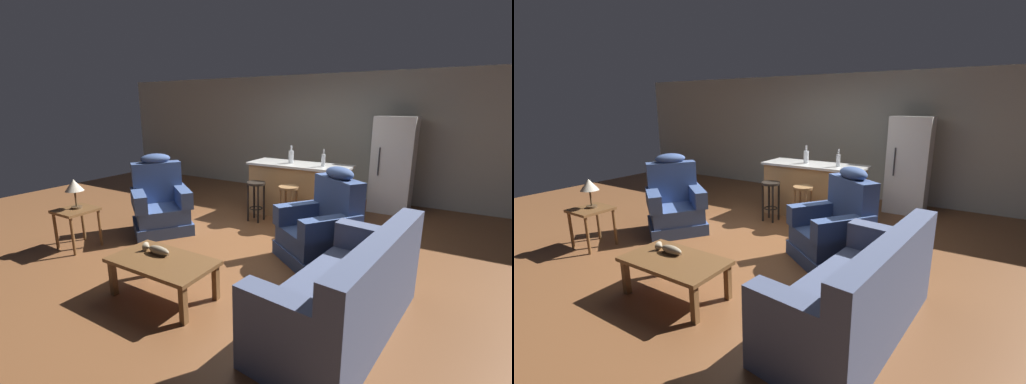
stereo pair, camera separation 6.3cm
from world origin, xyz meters
TOP-DOWN VIEW (x-y plane):
  - ground_plane at (0.00, 0.00)m, footprint 12.00×12.00m
  - back_wall at (0.00, 3.12)m, footprint 12.00×0.05m
  - coffee_table at (-0.06, -1.88)m, footprint 1.10×0.60m
  - fish_figurine at (-0.22, -1.80)m, footprint 0.34×0.10m
  - couch at (1.72, -1.45)m, footprint 1.05×1.98m
  - recliner_near_lamp at (-1.59, -0.44)m, footprint 1.17×1.17m
  - recliner_near_island at (1.01, -0.17)m, footprint 1.18×1.18m
  - end_table at (-2.04, -1.56)m, footprint 0.48×0.48m
  - table_lamp at (-2.06, -1.53)m, footprint 0.24×0.24m
  - kitchen_island at (0.00, 1.35)m, footprint 1.80×0.70m
  - bar_stool_left at (-0.51, 0.72)m, footprint 0.32×0.32m
  - bar_stool_middle at (0.10, 0.72)m, footprint 0.32×0.32m
  - bar_stool_right at (0.71, 0.72)m, footprint 0.32×0.32m
  - refrigerator at (1.36, 2.55)m, footprint 0.70×0.69m
  - bottle_tall_green at (-0.16, 1.34)m, footprint 0.09×0.09m
  - bottle_short_amber at (0.45, 1.30)m, footprint 0.06×0.06m

SIDE VIEW (x-z plane):
  - ground_plane at x=0.00m, z-range 0.00..0.00m
  - couch at x=1.72m, z-range -0.13..0.81m
  - coffee_table at x=-0.06m, z-range 0.15..0.57m
  - recliner_near_lamp at x=-1.59m, z-range -0.18..1.02m
  - recliner_near_island at x=1.01m, z-range -0.18..1.02m
  - end_table at x=-2.04m, z-range 0.18..0.74m
  - fish_figurine at x=-0.22m, z-range 0.41..0.51m
  - bar_stool_left at x=-0.51m, z-range 0.13..0.81m
  - bar_stool_middle at x=0.10m, z-range 0.13..0.81m
  - bar_stool_right at x=0.71m, z-range 0.13..0.81m
  - kitchen_island at x=0.00m, z-range 0.00..0.95m
  - table_lamp at x=-2.06m, z-range 0.66..1.07m
  - refrigerator at x=1.36m, z-range 0.00..1.76m
  - bottle_short_amber at x=0.45m, z-range 0.91..1.21m
  - bottle_tall_green at x=-0.16m, z-range 0.91..1.22m
  - back_wall at x=0.00m, z-range 0.00..2.60m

